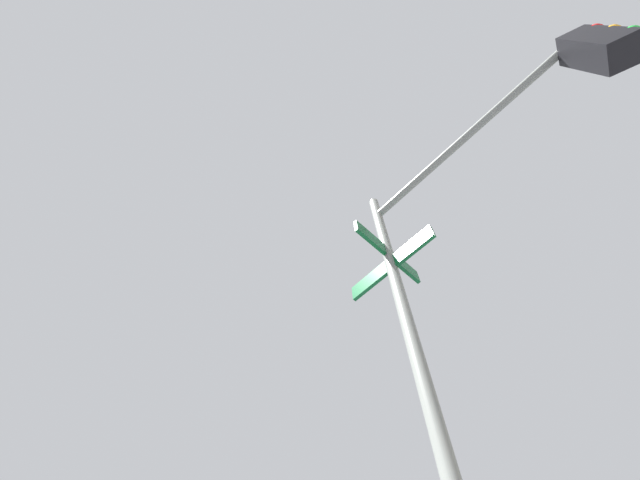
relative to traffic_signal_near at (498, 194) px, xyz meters
The scene contains 1 object.
traffic_signal_near is the anchor object (origin of this frame).
Camera 1 is at (-4.87, -6.86, 1.06)m, focal length 21.46 mm.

